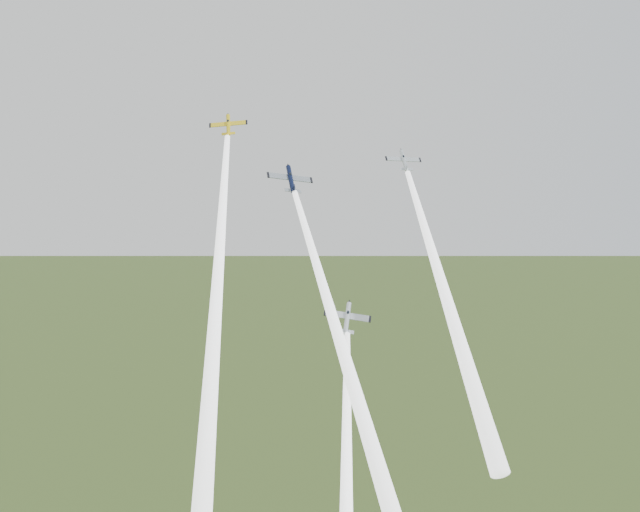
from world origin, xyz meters
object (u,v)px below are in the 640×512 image
at_px(plane_navy, 291,179).
at_px(plane_silver_right, 404,160).
at_px(plane_silver_low, 347,318).
at_px(plane_yellow, 228,125).

bearing_deg(plane_navy, plane_silver_right, -0.87).
bearing_deg(plane_silver_low, plane_yellow, 153.84).
bearing_deg(plane_silver_right, plane_yellow, 176.09).
relative_size(plane_yellow, plane_silver_low, 0.85).
relative_size(plane_yellow, plane_navy, 0.82).
height_order(plane_yellow, plane_navy, plane_yellow).
distance_m(plane_yellow, plane_navy, 14.54).
distance_m(plane_yellow, plane_silver_right, 31.69).
bearing_deg(plane_yellow, plane_silver_low, -30.71).
distance_m(plane_yellow, plane_silver_low, 39.38).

